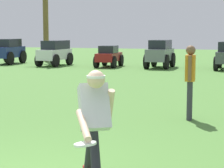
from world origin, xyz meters
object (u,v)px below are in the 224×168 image
at_px(teammate_midfield, 190,75).
at_px(parked_car_slot_d, 160,53).
at_px(frisbee_in_flight, 85,144).
at_px(parked_car_slot_a, 9,51).
at_px(frisbee_thrower, 94,121).
at_px(palm_tree_far_left, 45,2).
at_px(parked_car_slot_b, 55,52).
at_px(parked_car_slot_c, 109,56).

relative_size(teammate_midfield, parked_car_slot_d, 0.66).
bearing_deg(frisbee_in_flight, parked_car_slot_a, 123.38).
relative_size(frisbee_thrower, frisbee_in_flight, 5.05).
distance_m(parked_car_slot_d, palm_tree_far_left, 8.50).
height_order(parked_car_slot_a, parked_car_slot_b, parked_car_slot_a).
distance_m(frisbee_in_flight, teammate_midfield, 4.90).
bearing_deg(palm_tree_far_left, parked_car_slot_c, -29.10).
bearing_deg(teammate_midfield, parked_car_slot_d, 104.44).
distance_m(teammate_midfield, parked_car_slot_b, 15.10).
relative_size(parked_car_slot_a, parked_car_slot_d, 1.01).
bearing_deg(parked_car_slot_b, frisbee_in_flight, -63.70).
bearing_deg(frisbee_in_flight, parked_car_slot_b, 116.30).
height_order(frisbee_in_flight, parked_car_slot_b, parked_car_slot_b).
xyz_separation_m(frisbee_thrower, teammate_midfield, (0.53, 4.35, 0.14)).
height_order(teammate_midfield, parked_car_slot_a, teammate_midfield).
xyz_separation_m(frisbee_thrower, parked_car_slot_a, (-11.42, 16.95, -0.05)).
relative_size(frisbee_in_flight, parked_car_slot_d, 0.12).
bearing_deg(frisbee_in_flight, frisbee_thrower, 99.77).
bearing_deg(parked_car_slot_a, palm_tree_far_left, 65.72).
bearing_deg(frisbee_thrower, frisbee_in_flight, -80.23).
bearing_deg(frisbee_thrower, parked_car_slot_c, 107.77).
relative_size(parked_car_slot_b, parked_car_slot_d, 1.02).
xyz_separation_m(frisbee_thrower, parked_car_slot_d, (-2.70, 16.88, -0.05)).
distance_m(parked_car_slot_b, parked_car_slot_c, 3.03).
height_order(frisbee_in_flight, teammate_midfield, teammate_midfield).
height_order(parked_car_slot_a, parked_car_slot_c, parked_car_slot_a).
distance_m(parked_car_slot_a, palm_tree_far_left, 3.91).
bearing_deg(parked_car_slot_d, parked_car_slot_a, 179.59).
bearing_deg(parked_car_slot_b, frisbee_thrower, -63.23).
bearing_deg(parked_car_slot_c, parked_car_slot_d, 5.08).
bearing_deg(parked_car_slot_b, teammate_midfield, -53.96).
relative_size(frisbee_in_flight, palm_tree_far_left, 0.05).
bearing_deg(parked_car_slot_b, parked_car_slot_a, 172.93).
distance_m(frisbee_thrower, parked_car_slot_b, 18.55).
bearing_deg(parked_car_slot_b, parked_car_slot_c, 1.57).
bearing_deg(frisbee_thrower, palm_tree_far_left, 117.96).
xyz_separation_m(parked_car_slot_b, palm_tree_far_left, (-1.95, 2.85, 2.84)).
xyz_separation_m(teammate_midfield, palm_tree_far_left, (-10.84, 15.06, 2.62)).
distance_m(parked_car_slot_a, parked_car_slot_b, 3.09).
relative_size(frisbee_in_flight, parked_car_slot_a, 0.12).
distance_m(frisbee_thrower, parked_car_slot_a, 20.43).
bearing_deg(parked_car_slot_d, parked_car_slot_c, -174.92).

